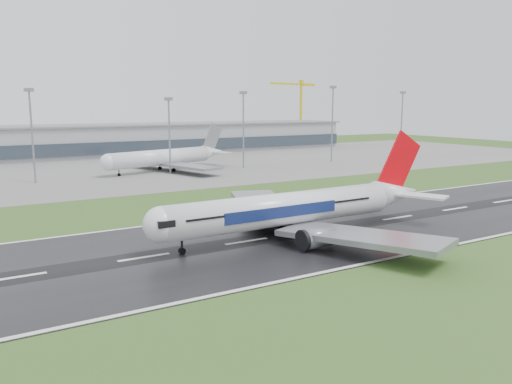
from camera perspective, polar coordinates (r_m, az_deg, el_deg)
ground at (r=121.03m, az=15.61°, el=-2.83°), size 520.00×520.00×0.00m
runway at (r=121.02m, az=15.61°, el=-2.81°), size 400.00×45.00×0.10m
apron at (r=224.76m, az=-8.09°, el=3.10°), size 400.00×130.00×0.08m
terminal at (r=280.20m, az=-12.92°, el=5.77°), size 240.00×36.00×15.00m
main_airliner at (r=99.92m, az=5.20°, el=0.52°), size 65.25×62.21×19.07m
parked_airliner at (r=202.41m, az=-10.17°, el=4.81°), size 72.47×69.69×17.40m
tower_crane at (r=346.66m, az=5.06°, el=8.94°), size 42.10×11.67×42.26m
floodmast_1 at (r=182.70m, az=-23.80°, el=5.56°), size 0.64×0.64×29.85m
floodmast_2 at (r=194.49m, az=-9.68°, el=6.06°), size 0.64×0.64×27.27m
floodmast_3 at (r=208.08m, az=-1.42°, el=6.79°), size 0.64×0.64×29.94m
floodmast_4 at (r=234.15m, az=8.54°, el=7.38°), size 0.64×0.64×32.96m
floodmast_5 at (r=264.21m, az=15.99°, el=7.17°), size 0.64×0.64×31.13m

